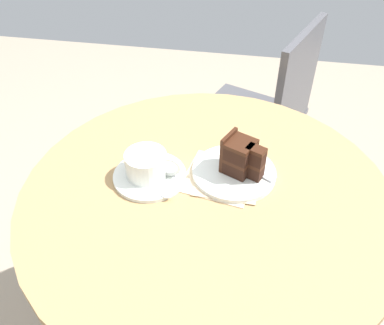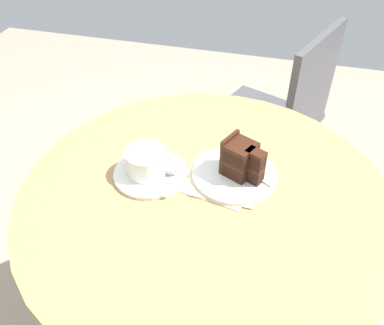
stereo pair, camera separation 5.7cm
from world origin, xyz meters
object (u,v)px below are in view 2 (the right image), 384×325
Objects in this scene: coffee_cup at (147,161)px; cake_slice at (241,159)px; saucer at (150,173)px; teaspoon at (169,184)px; cafe_chair at (281,115)px; cake_plate at (234,175)px; fork at (255,173)px; napkin at (223,179)px.

cake_slice reaches higher than coffee_cup.
saucer is 0.03m from coffee_cup.
coffee_cup is 0.21m from cake_slice.
teaspoon is 0.13× the size of cafe_chair.
cake_plate is 0.67m from cafe_chair.
cafe_chair is (0.03, 0.61, -0.24)m from fork.
teaspoon is 0.17m from cake_slice.
saucer is 0.93× the size of napkin.
cafe_chair is at bearing 68.11° from saucer.
cake_plate is 1.88× the size of cake_slice.
teaspoon is (0.05, -0.03, 0.01)m from saucer.
cake_plate is at bearing -172.49° from cake_slice.
coffee_cup is 0.24m from fork.
saucer is 0.24m from fork.
cake_slice is at bearing -135.96° from fork.
saucer is 1.64× the size of cake_slice.
cafe_chair reaches higher than teaspoon.
fork is (0.23, 0.05, 0.01)m from saucer.
cake_slice is at bearing 122.13° from teaspoon.
cake_slice reaches higher than cake_plate.
coffee_cup reaches higher than saucer.
cafe_chair reaches higher than cake_slice.
coffee_cup is at bearing -113.13° from teaspoon.
napkin is at bearing 12.34° from cafe_chair.
cake_plate is 0.03m from napkin.
napkin is at bearing 8.69° from saucer.
cafe_chair is at bearing 82.74° from cake_plate.
cake_plate is at bearing 37.60° from napkin.
teaspoon is 0.62× the size of napkin.
teaspoon is at bearing 4.45° from cafe_chair.
cake_slice reaches higher than teaspoon.
saucer is 0.21m from cake_slice.
teaspoon reaches higher than saucer.
cake_slice is 0.57× the size of napkin.
cake_plate is 1.07× the size of napkin.
cafe_chair is at bearing 168.00° from teaspoon.
cafe_chair is at bearing 83.83° from cake_slice.
fork reaches higher than saucer.
fork is at bearing 11.40° from cake_plate.
fork is 0.66m from cafe_chair.
napkin is (0.17, 0.02, -0.04)m from coffee_cup.
coffee_cup is 0.07m from teaspoon.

